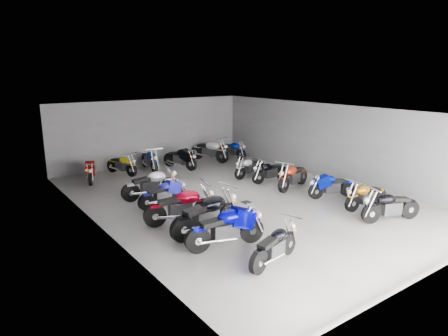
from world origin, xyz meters
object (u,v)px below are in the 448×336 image
(motorcycle_back_f, at_px, (232,150))
(motorcycle_right_a, at_px, (390,206))
(motorcycle_right_b, at_px, (366,196))
(motorcycle_right_e, at_px, (270,171))
(drain_grate, at_px, (246,202))
(motorcycle_left_f, at_px, (151,184))
(motorcycle_left_a, at_px, (275,246))
(motorcycle_back_b, at_px, (122,164))
(motorcycle_right_d, at_px, (293,176))
(motorcycle_left_c, at_px, (207,215))
(motorcycle_back_a, at_px, (91,171))
(motorcycle_right_f, at_px, (250,167))
(motorcycle_left_e, at_px, (163,194))
(motorcycle_back_c, at_px, (150,160))
(motorcycle_left_d, at_px, (181,206))
(motorcycle_back_d, at_px, (180,158))
(motorcycle_right_c, at_px, (331,186))
(motorcycle_left_b, at_px, (226,228))
(motorcycle_back_e, at_px, (210,150))

(motorcycle_back_f, bearing_deg, motorcycle_right_a, 73.02)
(motorcycle_right_b, height_order, motorcycle_right_e, motorcycle_right_b)
(drain_grate, xyz_separation_m, motorcycle_left_f, (-2.51, 2.42, 0.52))
(drain_grate, xyz_separation_m, motorcycle_left_a, (-2.35, -4.00, 0.45))
(motorcycle_right_e, bearing_deg, motorcycle_back_b, 45.20)
(motorcycle_right_d, relative_size, motorcycle_back_f, 1.06)
(motorcycle_left_f, height_order, motorcycle_right_b, motorcycle_left_f)
(motorcycle_back_f, bearing_deg, motorcycle_left_c, 40.66)
(motorcycle_right_d, xyz_separation_m, motorcycle_back_a, (-6.15, 5.69, -0.04))
(motorcycle_left_f, bearing_deg, drain_grate, 49.09)
(motorcycle_back_f, bearing_deg, motorcycle_back_a, -6.77)
(motorcycle_right_f, bearing_deg, motorcycle_left_e, 96.22)
(drain_grate, distance_m, motorcycle_right_e, 2.96)
(motorcycle_right_a, bearing_deg, motorcycle_right_d, 18.17)
(motorcycle_left_f, bearing_deg, motorcycle_back_f, 122.99)
(motorcycle_right_d, relative_size, motorcycle_back_a, 1.11)
(motorcycle_back_b, distance_m, motorcycle_back_c, 1.33)
(motorcycle_right_b, bearing_deg, motorcycle_left_e, 57.82)
(motorcycle_left_a, relative_size, motorcycle_right_f, 1.00)
(drain_grate, relative_size, motorcycle_left_f, 0.15)
(motorcycle_left_d, height_order, motorcycle_back_c, motorcycle_left_d)
(motorcycle_back_c, bearing_deg, drain_grate, 104.98)
(motorcycle_left_d, height_order, motorcycle_back_b, motorcycle_left_d)
(motorcycle_right_d, height_order, motorcycle_back_d, motorcycle_right_d)
(motorcycle_back_f, bearing_deg, motorcycle_left_d, 35.34)
(motorcycle_right_a, relative_size, motorcycle_right_c, 1.10)
(motorcycle_left_d, height_order, motorcycle_back_d, motorcycle_left_d)
(motorcycle_right_a, bearing_deg, motorcycle_left_f, 57.33)
(motorcycle_left_b, distance_m, motorcycle_back_e, 10.40)
(motorcycle_back_a, bearing_deg, motorcycle_back_f, -157.19)
(motorcycle_right_c, distance_m, motorcycle_back_a, 9.78)
(motorcycle_left_d, distance_m, motorcycle_back_f, 9.51)
(motorcycle_left_b, relative_size, motorcycle_right_e, 1.19)
(motorcycle_left_f, xyz_separation_m, motorcycle_back_f, (6.52, 3.76, -0.05))
(motorcycle_left_c, relative_size, motorcycle_back_a, 1.26)
(motorcycle_back_b, relative_size, motorcycle_back_c, 0.88)
(motorcycle_back_e, bearing_deg, motorcycle_back_a, -16.17)
(motorcycle_right_c, relative_size, motorcycle_back_b, 0.96)
(motorcycle_left_d, bearing_deg, motorcycle_right_c, 93.55)
(motorcycle_left_e, height_order, motorcycle_back_a, motorcycle_back_a)
(motorcycle_right_f, bearing_deg, motorcycle_right_e, -179.75)
(motorcycle_left_b, bearing_deg, motorcycle_left_c, -173.49)
(motorcycle_back_b, bearing_deg, motorcycle_left_b, 67.75)
(motorcycle_back_a, distance_m, motorcycle_back_c, 2.84)
(motorcycle_back_b, height_order, motorcycle_back_e, motorcycle_back_e)
(motorcycle_left_c, height_order, motorcycle_right_c, motorcycle_left_c)
(motorcycle_left_e, bearing_deg, motorcycle_back_f, 124.25)
(motorcycle_left_c, distance_m, motorcycle_right_f, 6.50)
(motorcycle_back_b, xyz_separation_m, motorcycle_back_e, (4.72, -0.03, 0.11))
(motorcycle_back_a, xyz_separation_m, motorcycle_back_e, (6.22, 0.33, 0.09))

